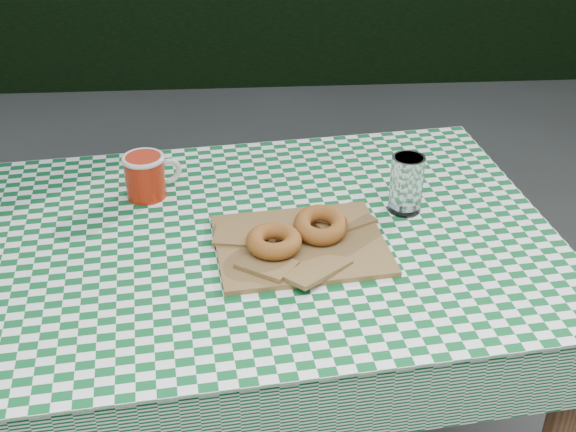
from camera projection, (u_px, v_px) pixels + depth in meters
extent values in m
cube|color=#55311D|center=(249.00, 376.00, 1.71)|extent=(1.33, 0.96, 0.75)
cube|color=#0C5325|center=(244.00, 238.00, 1.51)|extent=(1.35, 0.98, 0.01)
cube|color=brown|center=(301.00, 243.00, 1.48)|extent=(0.36, 0.30, 0.02)
torus|color=#96591F|center=(274.00, 241.00, 1.44)|extent=(0.11, 0.11, 0.03)
torus|color=#934E1E|center=(321.00, 225.00, 1.49)|extent=(0.12, 0.12, 0.03)
cylinder|color=white|center=(406.00, 184.00, 1.57)|extent=(0.07, 0.07, 0.13)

